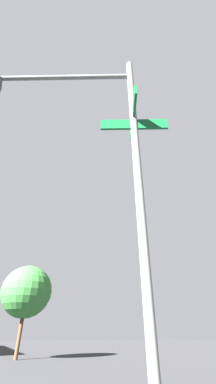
% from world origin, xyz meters
% --- Properties ---
extents(traffic_signal_near, '(1.81, 3.08, 6.08)m').
position_xyz_m(traffic_signal_near, '(-6.35, -6.06, 4.28)').
color(traffic_signal_near, slate).
rests_on(traffic_signal_near, ground_plane).
extents(street_tree, '(3.45, 3.45, 5.70)m').
position_xyz_m(street_tree, '(9.44, -8.13, 3.97)').
color(street_tree, '#4C331E').
rests_on(street_tree, ground_plane).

